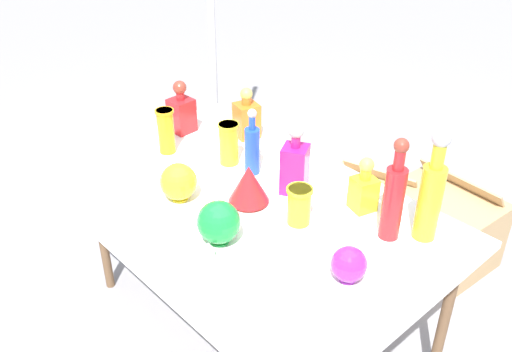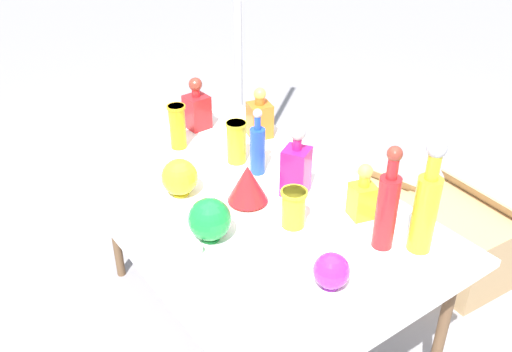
{
  "view_description": "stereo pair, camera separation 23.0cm",
  "coord_description": "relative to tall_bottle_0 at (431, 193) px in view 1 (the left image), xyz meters",
  "views": [
    {
      "loc": [
        1.45,
        -1.33,
        2.07
      ],
      "look_at": [
        0.0,
        0.0,
        0.86
      ],
      "focal_mm": 40.0,
      "sensor_mm": 36.0,
      "label": 1
    },
    {
      "loc": [
        1.59,
        -1.15,
        2.07
      ],
      "look_at": [
        0.0,
        0.0,
        0.86
      ],
      "focal_mm": 40.0,
      "sensor_mm": 36.0,
      "label": 2
    }
  ],
  "objects": [
    {
      "name": "display_table",
      "position": [
        -0.62,
        -0.31,
        -0.26
      ],
      "size": [
        1.67,
        0.94,
        0.76
      ],
      "color": "white",
      "rests_on": "ground"
    },
    {
      "name": "fluted_vase_0",
      "position": [
        -0.61,
        -0.33,
        -0.1
      ],
      "size": [
        0.17,
        0.17,
        0.17
      ],
      "color": "red",
      "rests_on": "display_table"
    },
    {
      "name": "tall_bottle_2",
      "position": [
        -0.77,
        -0.16,
        -0.07
      ],
      "size": [
        0.07,
        0.07,
        0.31
      ],
      "color": "blue",
      "rests_on": "display_table"
    },
    {
      "name": "square_decanter_0",
      "position": [
        -1.31,
        -0.15,
        -0.09
      ],
      "size": [
        0.11,
        0.11,
        0.27
      ],
      "color": "red",
      "rests_on": "display_table"
    },
    {
      "name": "slender_vase_2",
      "position": [
        -0.91,
        -0.18,
        -0.09
      ],
      "size": [
        0.09,
        0.09,
        0.2
      ],
      "color": "yellow",
      "rests_on": "display_table"
    },
    {
      "name": "tall_bottle_0",
      "position": [
        0.0,
        0.0,
        0.0
      ],
      "size": [
        0.09,
        0.09,
        0.45
      ],
      "color": "yellow",
      "rests_on": "display_table"
    },
    {
      "name": "round_bowl_2",
      "position": [
        -0.82,
        -0.52,
        -0.11
      ],
      "size": [
        0.15,
        0.15,
        0.16
      ],
      "color": "yellow",
      "rests_on": "display_table"
    },
    {
      "name": "tall_bottle_1",
      "position": [
        -0.09,
        -0.1,
        -0.02
      ],
      "size": [
        0.08,
        0.08,
        0.41
      ],
      "color": "red",
      "rests_on": "display_table"
    },
    {
      "name": "slender_vase_0",
      "position": [
        -1.18,
        -0.33,
        -0.08
      ],
      "size": [
        0.09,
        0.09,
        0.22
      ],
      "color": "orange",
      "rests_on": "display_table"
    },
    {
      "name": "square_decanter_3",
      "position": [
        -1.05,
        0.05,
        -0.09
      ],
      "size": [
        0.13,
        0.13,
        0.25
      ],
      "color": "orange",
      "rests_on": "display_table"
    },
    {
      "name": "cardboard_box_behind_left",
      "position": [
        -0.7,
        0.6,
        -0.76
      ],
      "size": [
        0.57,
        0.54,
        0.46
      ],
      "color": "tan",
      "rests_on": "ground"
    },
    {
      "name": "round_bowl_1",
      "position": [
        -0.49,
        -0.58,
        -0.11
      ],
      "size": [
        0.16,
        0.16,
        0.17
      ],
      "color": "#198C38",
      "rests_on": "display_table"
    },
    {
      "name": "round_bowl_0",
      "position": [
        -0.04,
        -0.4,
        -0.13
      ],
      "size": [
        0.12,
        0.12,
        0.13
      ],
      "color": "purple",
      "rests_on": "display_table"
    },
    {
      "name": "price_tag_left",
      "position": [
        -0.45,
        -0.65,
        -0.18
      ],
      "size": [
        0.05,
        0.02,
        0.04
      ],
      "primitive_type": "cube",
      "rotation": [
        -0.21,
        0.0,
        -0.13
      ],
      "color": "white",
      "rests_on": "display_table"
    },
    {
      "name": "square_decanter_2",
      "position": [
        -0.27,
        -0.03,
        -0.1
      ],
      "size": [
        0.11,
        0.11,
        0.23
      ],
      "color": "yellow",
      "rests_on": "display_table"
    },
    {
      "name": "canopy_pole",
      "position": [
        -1.74,
        0.4,
        0.07
      ],
      "size": [
        0.18,
        0.18,
        2.58
      ],
      "color": "silver",
      "rests_on": "ground"
    },
    {
      "name": "square_decanter_1",
      "position": [
        -0.54,
        -0.13,
        -0.07
      ],
      "size": [
        0.14,
        0.14,
        0.32
      ],
      "color": "#C61972",
      "rests_on": "display_table"
    },
    {
      "name": "slender_vase_1",
      "position": [
        -0.38,
        -0.28,
        -0.11
      ],
      "size": [
        0.1,
        0.1,
        0.16
      ],
      "color": "yellow",
      "rests_on": "display_table"
    },
    {
      "name": "cardboard_box_behind_right",
      "position": [
        -0.34,
        0.83,
        -0.75
      ],
      "size": [
        0.59,
        0.47,
        0.48
      ],
      "color": "tan",
      "rests_on": "ground"
    },
    {
      "name": "ground_plane",
      "position": [
        -0.62,
        -0.28,
        -0.95
      ],
      "size": [
        40.0,
        40.0,
        0.0
      ],
      "primitive_type": "plane",
      "color": "gray"
    }
  ]
}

